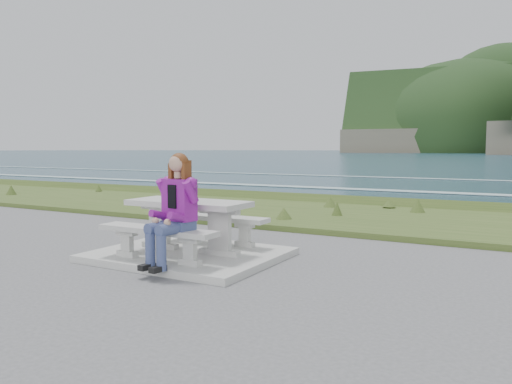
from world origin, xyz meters
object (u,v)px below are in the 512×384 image
Objects in this scene: bench_landward at (157,235)px; bench_seaward at (215,222)px; seated_woman at (171,225)px; picnic_table at (188,212)px.

bench_seaward is at bearing 90.00° from bench_landward.
bench_seaward is 1.24× the size of seated_woman.
bench_seaward is 1.59m from seated_woman.
bench_seaward is at bearing 90.00° from picnic_table.
bench_landward is at bearing 165.78° from seated_woman.
bench_seaward is (0.00, 1.40, 0.00)m from bench_landward.
bench_landward is at bearing -90.00° from picnic_table.
seated_woman is (0.35, -0.84, -0.05)m from picnic_table.
seated_woman reaches higher than bench_landward.
seated_woman is at bearing -21.60° from bench_landward.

